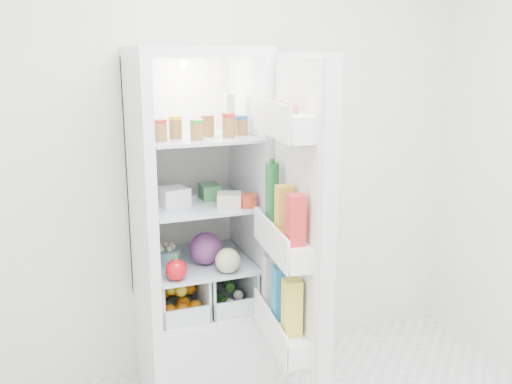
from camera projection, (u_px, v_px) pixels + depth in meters
name	position (u px, v px, depth m)	size (l,w,h in m)	color
room_walls	(365.00, 117.00, 1.68)	(3.02, 3.02, 2.61)	silver
refrigerator	(197.00, 271.00, 2.97)	(0.60, 0.60, 1.80)	silver
shelf_low	(200.00, 261.00, 2.89)	(0.49, 0.53, 0.01)	silver
shelf_mid	(198.00, 202.00, 2.82)	(0.49, 0.53, 0.01)	silver
shelf_top	(196.00, 136.00, 2.74)	(0.49, 0.53, 0.01)	silver
crisper_left	(177.00, 289.00, 2.88)	(0.23, 0.46, 0.22)	silver
crisper_right	(223.00, 282.00, 2.97)	(0.23, 0.46, 0.22)	silver
condiment_jars	(202.00, 129.00, 2.62)	(0.46, 0.16, 0.08)	#B21919
squeeze_bottle	(230.00, 114.00, 2.75)	(0.06, 0.06, 0.19)	white
tub_white	(172.00, 196.00, 2.73)	(0.13, 0.13, 0.09)	white
tub_cream	(229.00, 200.00, 2.71)	(0.11, 0.11, 0.07)	beige
tin_red	(248.00, 201.00, 2.70)	(0.09, 0.09, 0.06)	#BA351C
foil_tray	(178.00, 199.00, 2.79)	(0.14, 0.11, 0.04)	silver
tub_green	(210.00, 192.00, 2.85)	(0.09, 0.13, 0.07)	#387C44
red_cabbage	(206.00, 249.00, 2.82)	(0.16, 0.16, 0.16)	#5F2162
bell_pepper	(176.00, 270.00, 2.62)	(0.10, 0.10, 0.10)	red
mushroom_bowl	(166.00, 256.00, 2.85)	(0.15, 0.15, 0.07)	#7CA3B9
salad_bag	(228.00, 261.00, 2.71)	(0.12, 0.12, 0.12)	#AEBF8F
citrus_pile	(178.00, 296.00, 2.87)	(0.20, 0.31, 0.16)	orange
veg_pile	(224.00, 290.00, 2.98)	(0.16, 0.30, 0.10)	#25501A
fridge_door	(296.00, 220.00, 2.38)	(0.23, 0.60, 1.30)	silver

